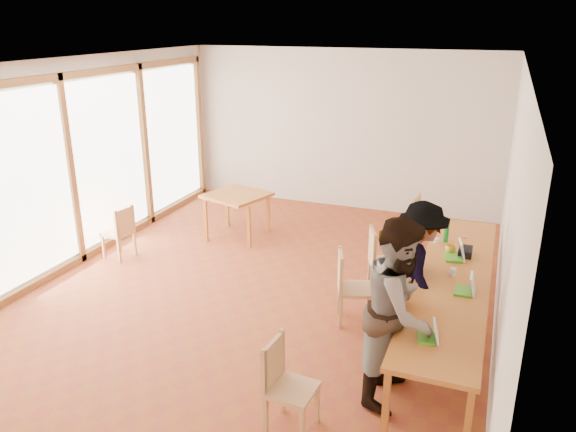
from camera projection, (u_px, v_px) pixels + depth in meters
name	position (u px, v px, depth m)	size (l,w,h in m)	color
ground	(259.00, 292.00, 7.59)	(8.00, 8.00, 0.00)	#963D24
wall_back	(342.00, 130.00, 10.61)	(6.00, 0.10, 3.00)	beige
wall_front	(1.00, 352.00, 3.57)	(6.00, 0.10, 3.00)	beige
wall_right	(509.00, 214.00, 6.08)	(0.10, 8.00, 3.00)	beige
window_wall	(69.00, 165.00, 8.09)	(0.10, 8.00, 3.00)	white
ceiling	(254.00, 62.00, 6.58)	(6.00, 8.00, 0.04)	white
communal_table	(453.00, 281.00, 6.32)	(0.80, 4.00, 0.75)	#B46E28
side_table	(237.00, 198.00, 9.34)	(0.90, 0.90, 0.75)	#B46E28
chair_near	(282.00, 376.00, 4.94)	(0.43, 0.43, 0.46)	tan
chair_mid	(348.00, 280.00, 6.71)	(0.53, 0.53, 0.48)	tan
chair_far	(379.00, 255.00, 7.42)	(0.55, 0.55, 0.48)	tan
chair_empty	(421.00, 216.00, 9.00)	(0.43, 0.43, 0.44)	tan
chair_spare	(121.00, 227.00, 8.52)	(0.44, 0.44, 0.44)	tan
person_near	(393.00, 300.00, 5.74)	(0.57, 0.37, 1.56)	gray
person_mid	(399.00, 310.00, 5.26)	(0.89, 0.70, 1.84)	gray
person_far	(420.00, 269.00, 6.42)	(1.03, 0.59, 1.60)	gray
laptop_near	(431.00, 335.00, 5.08)	(0.22, 0.25, 0.19)	green
laptop_mid	(468.00, 288.00, 5.94)	(0.22, 0.26, 0.21)	green
laptop_far	(457.00, 254.00, 6.78)	(0.28, 0.31, 0.23)	green
yellow_mug	(450.00, 249.00, 6.96)	(0.13, 0.13, 0.10)	yellow
green_bottle	(446.00, 232.00, 7.28)	(0.07, 0.07, 0.28)	#157427
clear_glass	(453.00, 272.00, 6.34)	(0.07, 0.07, 0.09)	silver
condiment_cup	(436.00, 240.00, 7.28)	(0.08, 0.08, 0.06)	white
pink_phone	(465.00, 237.00, 7.46)	(0.05, 0.10, 0.01)	#D5345B
black_pouch	(465.00, 252.00, 6.90)	(0.16, 0.26, 0.09)	black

